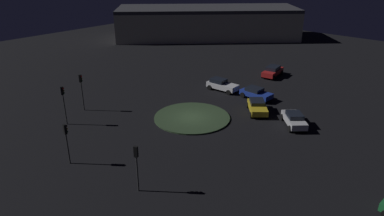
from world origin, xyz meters
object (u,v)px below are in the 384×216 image
(car_red, at_px, (273,71))
(traffic_light_southeast, at_px, (81,85))
(traffic_light_northeast, at_px, (137,159))
(car_blue, at_px, (256,93))
(car_yellow, at_px, (257,106))
(car_silver, at_px, (294,119))
(traffic_light_east, at_px, (66,136))
(store_building, at_px, (207,23))
(car_white, at_px, (222,85))
(traffic_light_southeast_near, at_px, (63,98))

(car_red, relative_size, traffic_light_southeast, 1.08)
(traffic_light_northeast, bearing_deg, traffic_light_southeast, 45.76)
(traffic_light_northeast, bearing_deg, car_blue, -15.19)
(car_yellow, relative_size, car_silver, 1.04)
(car_yellow, bearing_deg, traffic_light_east, -57.92)
(traffic_light_east, bearing_deg, traffic_light_northeast, -72.81)
(car_yellow, height_order, traffic_light_southeast, traffic_light_southeast)
(car_blue, height_order, traffic_light_east, traffic_light_east)
(store_building, bearing_deg, car_silver, 96.55)
(car_yellow, bearing_deg, car_white, -153.69)
(car_blue, relative_size, traffic_light_southeast_near, 0.96)
(car_red, height_order, traffic_light_southeast_near, traffic_light_southeast_near)
(car_blue, bearing_deg, car_yellow, -52.78)
(car_white, height_order, car_blue, car_white)
(car_white, height_order, traffic_light_southeast, traffic_light_southeast)
(car_yellow, bearing_deg, traffic_light_southeast, -90.96)
(car_red, height_order, car_silver, car_red)
(traffic_light_east, height_order, store_building, store_building)
(car_red, height_order, traffic_light_east, traffic_light_east)
(car_silver, distance_m, traffic_light_southeast_near, 24.88)
(car_silver, bearing_deg, traffic_light_southeast, -102.21)
(traffic_light_southeast, height_order, store_building, store_building)
(car_white, height_order, store_building, store_building)
(car_white, relative_size, store_building, 0.12)
(traffic_light_northeast, relative_size, store_building, 0.11)
(car_red, xyz_separation_m, traffic_light_northeast, (32.79, 6.88, 2.03))
(car_white, distance_m, traffic_light_east, 24.08)
(car_white, distance_m, traffic_light_northeast, 24.36)
(car_yellow, relative_size, traffic_light_southeast_near, 0.99)
(traffic_light_northeast, distance_m, traffic_light_southeast, 18.13)
(car_blue, distance_m, traffic_light_northeast, 23.38)
(car_yellow, distance_m, traffic_light_east, 21.75)
(car_white, relative_size, car_silver, 1.06)
(car_silver, bearing_deg, car_yellow, -139.04)
(car_silver, relative_size, traffic_light_southeast_near, 0.95)
(car_white, bearing_deg, traffic_light_east, -89.76)
(car_silver, bearing_deg, car_white, -150.17)
(car_white, xyz_separation_m, car_blue, (-0.41, 5.19, -0.03))
(car_red, bearing_deg, traffic_light_northeast, 3.64)
(car_yellow, height_order, traffic_light_northeast, traffic_light_northeast)
(traffic_light_northeast, relative_size, traffic_light_southeast, 0.89)
(traffic_light_northeast, bearing_deg, traffic_light_southeast_near, 55.40)
(traffic_light_east, bearing_deg, car_yellow, -10.40)
(car_silver, height_order, traffic_light_southeast, traffic_light_southeast)
(traffic_light_east, bearing_deg, traffic_light_southeast, 58.20)
(car_yellow, xyz_separation_m, car_white, (-3.28, -7.72, 0.04))
(car_red, xyz_separation_m, car_white, (10.22, -2.06, -0.01))
(store_building, bearing_deg, car_yellow, 92.86)
(car_silver, relative_size, traffic_light_northeast, 1.05)
(car_white, bearing_deg, store_building, 129.76)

